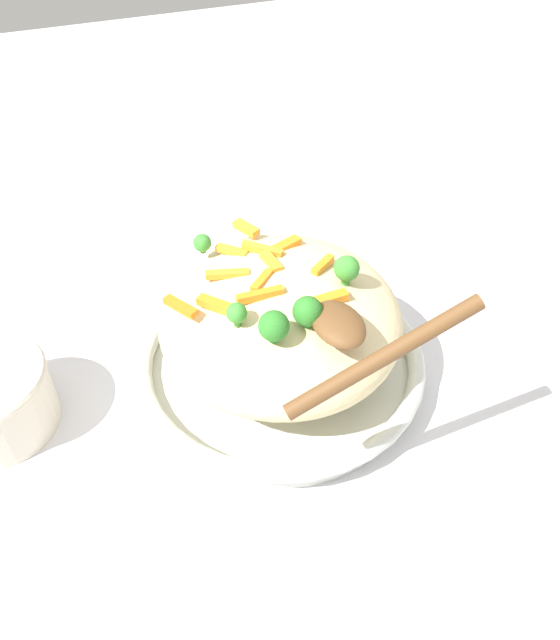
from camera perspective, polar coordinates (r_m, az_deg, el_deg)
ground_plane at (r=0.62m, az=0.00°, el=-5.28°), size 2.40×2.40×0.00m
serving_bowl at (r=0.61m, az=0.00°, el=-4.02°), size 0.28×0.28×0.04m
pasta_mound at (r=0.56m, az=0.00°, el=0.19°), size 0.23×0.22×0.10m
carrot_piece_0 at (r=0.55m, az=-0.74°, el=5.43°), size 0.03×0.01×0.01m
carrot_piece_1 at (r=0.55m, az=3.84°, el=5.33°), size 0.02×0.03×0.01m
carrot_piece_2 at (r=0.57m, az=-4.53°, el=6.46°), size 0.03×0.03×0.01m
carrot_piece_3 at (r=0.51m, az=-9.23°, el=1.13°), size 0.03×0.02×0.01m
carrot_piece_4 at (r=0.53m, az=-1.78°, el=3.79°), size 0.02×0.03×0.01m
carrot_piece_5 at (r=0.51m, az=-6.17°, el=1.48°), size 0.03×0.03×0.01m
carrot_piece_6 at (r=0.56m, az=-1.26°, el=6.68°), size 0.03×0.03×0.01m
carrot_piece_7 at (r=0.51m, az=-1.86°, el=2.35°), size 0.01×0.04×0.01m
carrot_piece_8 at (r=0.51m, az=4.29°, el=1.87°), size 0.01×0.04×0.01m
carrot_piece_9 at (r=0.54m, az=-4.93°, el=4.30°), size 0.02×0.04×0.01m
carrot_piece_10 at (r=0.60m, az=-3.62°, el=8.45°), size 0.03×0.02×0.01m
carrot_piece_11 at (r=0.57m, az=0.58°, el=6.98°), size 0.02×0.03×0.01m
broccoli_floret_0 at (r=0.53m, az=6.24°, el=4.76°), size 0.02×0.02×0.03m
broccoli_floret_1 at (r=0.47m, az=-0.58°, el=-0.59°), size 0.02×0.02×0.03m
broccoli_floret_2 at (r=0.49m, az=2.62°, el=0.81°), size 0.02×0.02×0.03m
broccoli_floret_3 at (r=0.57m, az=-7.27°, el=7.14°), size 0.02×0.02×0.02m
broccoli_floret_4 at (r=0.49m, az=-4.06°, el=0.63°), size 0.02×0.02×0.02m
serving_spoon at (r=0.46m, az=6.78°, el=-1.36°), size 0.11×0.14×0.07m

